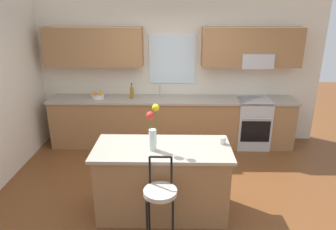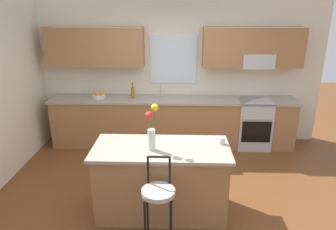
{
  "view_description": "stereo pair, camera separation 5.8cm",
  "coord_description": "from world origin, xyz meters",
  "px_view_note": "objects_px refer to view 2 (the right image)",
  "views": [
    {
      "loc": [
        0.03,
        -3.83,
        2.55
      ],
      "look_at": [
        -0.05,
        0.55,
        1.0
      ],
      "focal_mm": 33.14,
      "sensor_mm": 36.0,
      "label": 1
    },
    {
      "loc": [
        0.09,
        -3.83,
        2.55
      ],
      "look_at": [
        -0.05,
        0.55,
        1.0
      ],
      "focal_mm": 33.14,
      "sensor_mm": 36.0,
      "label": 2
    }
  ],
  "objects_px": {
    "kitchen_island": "(161,180)",
    "flower_vase": "(152,129)",
    "oven_range": "(253,123)",
    "mug_ceramic": "(222,141)",
    "fruit_bowl_oranges": "(99,96)",
    "bottle_olive_oil": "(133,92)",
    "bar_stool_near": "(158,196)"
  },
  "relations": [
    {
      "from": "oven_range",
      "to": "kitchen_island",
      "type": "relative_size",
      "value": 0.55
    },
    {
      "from": "fruit_bowl_oranges",
      "to": "mug_ceramic",
      "type": "bearing_deg",
      "value": -44.51
    },
    {
      "from": "oven_range",
      "to": "fruit_bowl_oranges",
      "type": "relative_size",
      "value": 3.83
    },
    {
      "from": "mug_ceramic",
      "to": "bottle_olive_oil",
      "type": "distance_m",
      "value": 2.42
    },
    {
      "from": "mug_ceramic",
      "to": "fruit_bowl_oranges",
      "type": "distance_m",
      "value": 2.83
    },
    {
      "from": "flower_vase",
      "to": "fruit_bowl_oranges",
      "type": "bearing_deg",
      "value": 118.24
    },
    {
      "from": "kitchen_island",
      "to": "flower_vase",
      "type": "height_order",
      "value": "flower_vase"
    },
    {
      "from": "kitchen_island",
      "to": "mug_ceramic",
      "type": "bearing_deg",
      "value": 8.83
    },
    {
      "from": "oven_range",
      "to": "mug_ceramic",
      "type": "distance_m",
      "value": 2.21
    },
    {
      "from": "kitchen_island",
      "to": "bottle_olive_oil",
      "type": "height_order",
      "value": "bottle_olive_oil"
    },
    {
      "from": "kitchen_island",
      "to": "fruit_bowl_oranges",
      "type": "bearing_deg",
      "value": 121.23
    },
    {
      "from": "bar_stool_near",
      "to": "flower_vase",
      "type": "bearing_deg",
      "value": 101.5
    },
    {
      "from": "oven_range",
      "to": "mug_ceramic",
      "type": "relative_size",
      "value": 10.22
    },
    {
      "from": "bar_stool_near",
      "to": "fruit_bowl_oranges",
      "type": "distance_m",
      "value": 3.01
    },
    {
      "from": "oven_range",
      "to": "bar_stool_near",
      "type": "distance_m",
      "value": 3.13
    },
    {
      "from": "kitchen_island",
      "to": "fruit_bowl_oranges",
      "type": "relative_size",
      "value": 6.99
    },
    {
      "from": "bar_stool_near",
      "to": "flower_vase",
      "type": "xyz_separation_m",
      "value": [
        -0.11,
        0.53,
        0.55
      ]
    },
    {
      "from": "kitchen_island",
      "to": "oven_range",
      "type": "bearing_deg",
      "value": 52.1
    },
    {
      "from": "flower_vase",
      "to": "kitchen_island",
      "type": "bearing_deg",
      "value": 33.35
    },
    {
      "from": "mug_ceramic",
      "to": "bottle_olive_oil",
      "type": "bearing_deg",
      "value": 124.9
    },
    {
      "from": "oven_range",
      "to": "flower_vase",
      "type": "relative_size",
      "value": 1.61
    },
    {
      "from": "bottle_olive_oil",
      "to": "flower_vase",
      "type": "bearing_deg",
      "value": -76.25
    },
    {
      "from": "flower_vase",
      "to": "mug_ceramic",
      "type": "xyz_separation_m",
      "value": [
        0.85,
        0.19,
        -0.22
      ]
    },
    {
      "from": "oven_range",
      "to": "flower_vase",
      "type": "height_order",
      "value": "flower_vase"
    },
    {
      "from": "bar_stool_near",
      "to": "oven_range",
      "type": "bearing_deg",
      "value": 58.87
    },
    {
      "from": "flower_vase",
      "to": "bottle_olive_oil",
      "type": "distance_m",
      "value": 2.24
    },
    {
      "from": "oven_range",
      "to": "mug_ceramic",
      "type": "xyz_separation_m",
      "value": [
        -0.87,
        -1.96,
        0.51
      ]
    },
    {
      "from": "bar_stool_near",
      "to": "fruit_bowl_oranges",
      "type": "xyz_separation_m",
      "value": [
        -1.28,
        2.7,
        0.33
      ]
    },
    {
      "from": "mug_ceramic",
      "to": "fruit_bowl_oranges",
      "type": "xyz_separation_m",
      "value": [
        -2.02,
        1.99,
        -0.0
      ]
    },
    {
      "from": "bar_stool_near",
      "to": "mug_ceramic",
      "type": "relative_size",
      "value": 11.58
    },
    {
      "from": "fruit_bowl_oranges",
      "to": "flower_vase",
      "type": "bearing_deg",
      "value": -61.76
    },
    {
      "from": "flower_vase",
      "to": "mug_ceramic",
      "type": "bearing_deg",
      "value": 12.34
    }
  ]
}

